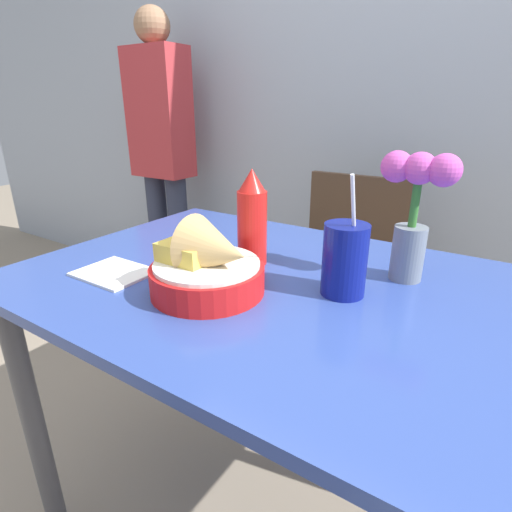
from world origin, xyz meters
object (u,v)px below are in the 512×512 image
object	(u,v)px
flower_vase	(415,204)
person_standing	(162,149)
ketchup_bottle	(252,219)
drink_cup	(344,262)
food_basket	(210,267)
chair_far_window	(345,270)

from	to	relation	value
flower_vase	person_standing	xyz separation A→B (m)	(-1.46, 0.74, -0.04)
ketchup_bottle	drink_cup	size ratio (longest dim) A/B	0.92
food_basket	person_standing	distance (m)	1.54
drink_cup	flower_vase	size ratio (longest dim) A/B	0.91
chair_far_window	flower_vase	distance (m)	0.80
drink_cup	person_standing	world-z (taller)	person_standing
drink_cup	person_standing	size ratio (longest dim) A/B	0.15
ketchup_bottle	flower_vase	size ratio (longest dim) A/B	0.83
person_standing	chair_far_window	bearing A→B (deg)	-7.82
food_basket	flower_vase	world-z (taller)	flower_vase
chair_far_window	person_standing	distance (m)	1.19
chair_far_window	flower_vase	xyz separation A→B (m)	(0.34, -0.58, 0.42)
flower_vase	drink_cup	bearing A→B (deg)	-121.36
chair_far_window	food_basket	distance (m)	0.92
food_basket	flower_vase	bearing A→B (deg)	42.58
chair_far_window	drink_cup	bearing A→B (deg)	-70.79
flower_vase	person_standing	distance (m)	1.63
food_basket	person_standing	size ratio (longest dim) A/B	0.14
ketchup_bottle	chair_far_window	bearing A→B (deg)	91.22
flower_vase	person_standing	world-z (taller)	person_standing
ketchup_bottle	person_standing	distance (m)	1.41
chair_far_window	ketchup_bottle	size ratio (longest dim) A/B	3.98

